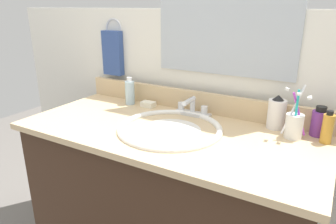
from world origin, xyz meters
The scene contains 14 objects.
countertop centered at (0.00, 0.00, 0.85)m, with size 1.16×0.53×0.02m, color #D1B284.
backsplash centered at (0.00, 0.25, 0.91)m, with size 1.16×0.02×0.09m, color #D1B284.
back_wall centered at (0.00, 0.31, 0.65)m, with size 2.26×0.04×1.30m, color white.
mirror_panel centered at (0.10, 0.29, 1.31)m, with size 0.60×0.01×0.56m, color #B2BCC6.
towel_ring centered at (-0.48, 0.29, 1.20)m, with size 0.10×0.10×0.01m, color silver.
hand_towel centered at (-0.48, 0.27, 1.08)m, with size 0.11×0.04×0.22m, color #334C8C.
sink_basin centered at (0.01, 0.00, 0.83)m, with size 0.40×0.40×0.11m.
faucet centered at (0.01, 0.19, 0.89)m, with size 0.16×0.10×0.08m.
bottle_lotion_white centered at (0.35, 0.22, 0.92)m, with size 0.07×0.07×0.13m.
bottle_oil_amber centered at (0.53, 0.17, 0.92)m, with size 0.04×0.04×0.12m.
bottle_gel_clear centered at (-0.32, 0.19, 0.92)m, with size 0.04×0.04×0.13m.
bottle_cream_purple centered at (0.50, 0.22, 0.91)m, with size 0.06×0.06×0.11m.
cup_white_ceramic centered at (0.43, 0.16, 0.91)m, with size 0.09×0.06×0.20m.
soap_bar centered at (-0.22, 0.20, 0.88)m, with size 0.06×0.04×0.02m, color white.
Camera 1 is at (0.55, -0.95, 1.31)m, focal length 33.00 mm.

